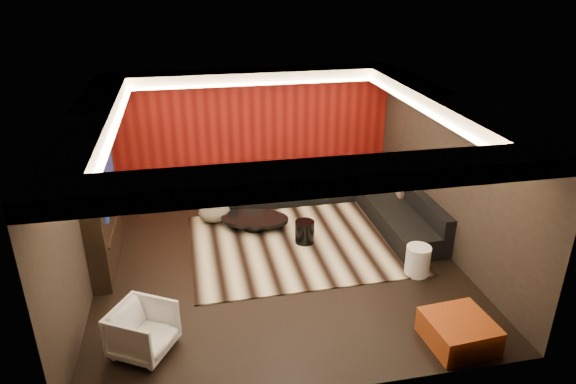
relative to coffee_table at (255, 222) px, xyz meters
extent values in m
cube|color=black|center=(0.21, -1.33, -0.14)|extent=(6.00, 6.00, 0.02)
cube|color=silver|center=(0.21, -1.33, 2.68)|extent=(6.00, 6.00, 0.02)
cube|color=black|center=(0.21, 1.68, 1.27)|extent=(6.00, 0.02, 2.80)
cube|color=black|center=(-2.80, -1.33, 1.27)|extent=(0.02, 6.00, 2.80)
cube|color=black|center=(3.22, -1.33, 1.27)|extent=(0.02, 6.00, 2.80)
cube|color=#6B0C0A|center=(0.21, 1.64, 1.27)|extent=(5.98, 0.05, 2.78)
cube|color=silver|center=(0.21, 1.37, 2.56)|extent=(6.00, 0.60, 0.22)
cube|color=silver|center=(0.21, -4.03, 2.56)|extent=(6.00, 0.60, 0.22)
cube|color=silver|center=(-2.49, -1.33, 2.56)|extent=(0.60, 4.80, 0.22)
cube|color=silver|center=(2.91, -1.33, 2.56)|extent=(0.60, 4.80, 0.22)
cube|color=#FFD899|center=(0.21, 1.03, 2.47)|extent=(4.80, 0.08, 0.04)
cube|color=#FFD899|center=(0.21, -3.69, 2.47)|extent=(4.80, 0.08, 0.04)
cube|color=#FFD899|center=(-2.15, -1.33, 2.47)|extent=(0.08, 4.80, 0.04)
cube|color=#FFD899|center=(2.57, -1.33, 2.47)|extent=(0.08, 4.80, 0.04)
cube|color=black|center=(-2.64, -0.73, 0.97)|extent=(0.30, 2.00, 2.20)
cube|color=black|center=(-2.48, -0.73, 1.32)|extent=(0.04, 1.30, 0.80)
cube|color=black|center=(-2.48, -0.73, 0.57)|extent=(0.04, 1.60, 0.04)
cube|color=beige|center=(0.73, -0.78, -0.12)|extent=(4.04, 3.05, 0.02)
cylinder|color=black|center=(0.00, 0.00, 0.00)|extent=(1.64, 1.64, 0.22)
cylinder|color=black|center=(0.82, -0.75, 0.10)|extent=(0.39, 0.39, 0.42)
ellipsoid|color=#B5A58C|center=(-0.75, 0.47, 0.07)|extent=(0.77, 0.77, 0.35)
cylinder|color=white|center=(2.42, -2.12, 0.12)|extent=(0.48, 0.48, 0.51)
cube|color=maroon|center=(2.24, -3.83, 0.06)|extent=(0.90, 0.90, 0.37)
imported|color=white|center=(-1.92, -3.16, 0.21)|extent=(1.00, 1.00, 0.68)
cube|color=black|center=(1.46, 1.22, 0.07)|extent=(3.50, 0.90, 0.40)
cube|color=black|center=(1.46, 1.57, 0.44)|extent=(3.50, 0.20, 0.35)
cube|color=black|center=(2.76, -0.53, 0.07)|extent=(0.90, 2.60, 0.40)
cube|color=black|center=(3.11, -0.53, 0.44)|extent=(0.20, 2.60, 0.35)
cube|color=black|center=(-0.34, 1.22, 0.17)|extent=(0.20, 0.90, 0.60)
cube|color=beige|center=(0.14, 1.32, 0.49)|extent=(0.42, 0.20, 0.44)
cube|color=beige|center=(3.00, 0.09, 0.49)|extent=(0.12, 0.50, 0.50)
cube|color=beige|center=(1.43, 1.42, 0.49)|extent=(0.42, 0.20, 0.44)
cube|color=beige|center=(2.64, 1.03, 0.49)|extent=(0.42, 0.20, 0.44)
camera|label=1|loc=(-1.12, -8.82, 4.59)|focal=32.00mm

